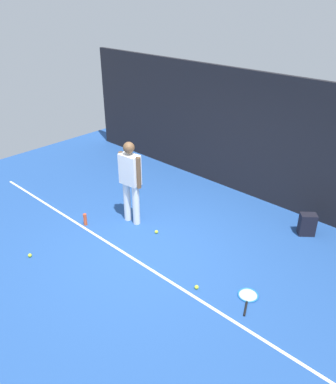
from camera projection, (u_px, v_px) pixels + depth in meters
name	position (u px, v px, depth m)	size (l,w,h in m)	color
ground_plane	(153.00, 248.00, 7.13)	(12.00, 12.00, 0.00)	#234C93
back_fence	(251.00, 136.00, 8.43)	(10.00, 0.10, 2.74)	black
court_line	(134.00, 259.00, 6.84)	(9.00, 0.05, 0.00)	white
tennis_player	(130.00, 178.00, 7.50)	(0.53, 0.26, 1.70)	white
tennis_racket	(248.00, 296.00, 6.00)	(0.43, 0.63, 0.03)	black
backpack	(307.00, 224.00, 7.45)	(0.38, 0.38, 0.44)	black
tennis_ball_near_player	(30.00, 255.00, 6.88)	(0.07, 0.07, 0.07)	#CCE033
tennis_ball_by_fence	(197.00, 287.00, 6.15)	(0.07, 0.07, 0.07)	#CCE033
tennis_ball_mid_court	(156.00, 232.00, 7.54)	(0.07, 0.07, 0.07)	#CCE033
water_bottle	(85.00, 219.00, 7.77)	(0.07, 0.07, 0.25)	#D84C26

